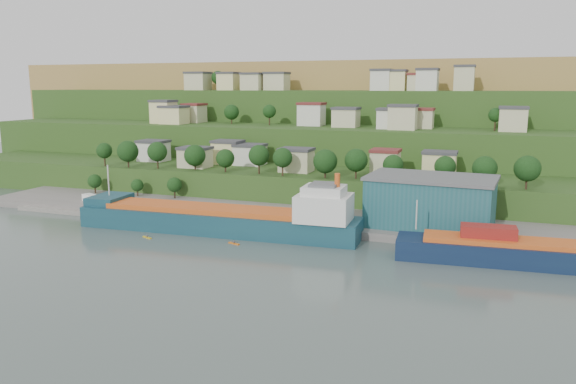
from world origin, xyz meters
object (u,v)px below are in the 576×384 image
at_px(warehouse, 431,201).
at_px(caravan, 91,199).
at_px(kayak_orange, 234,243).
at_px(cargo_ship_near, 225,221).
at_px(cargo_ship_far, 547,255).

bearing_deg(warehouse, caravan, -173.42).
distance_m(warehouse, kayak_orange, 50.25).
distance_m(caravan, kayak_orange, 62.63).
relative_size(cargo_ship_near, kayak_orange, 22.87).
height_order(cargo_ship_far, warehouse, warehouse).
bearing_deg(cargo_ship_far, kayak_orange, -178.61).
xyz_separation_m(caravan, kayak_orange, (58.63, -21.87, -2.40)).
height_order(warehouse, caravan, warehouse).
xyz_separation_m(cargo_ship_far, kayak_orange, (-68.18, -6.41, -2.19)).
distance_m(cargo_ship_near, kayak_orange, 11.25).
distance_m(cargo_ship_far, caravan, 127.76).
relative_size(cargo_ship_far, caravan, 9.25).
height_order(cargo_ship_near, cargo_ship_far, cargo_ship_near).
xyz_separation_m(cargo_ship_near, warehouse, (49.06, 16.66, 5.40)).
xyz_separation_m(warehouse, kayak_orange, (-42.57, -25.41, -8.20)).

